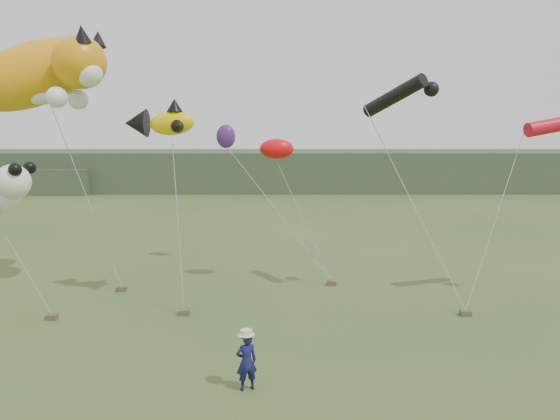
% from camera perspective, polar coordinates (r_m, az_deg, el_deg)
% --- Properties ---
extents(ground, '(120.00, 120.00, 0.00)m').
position_cam_1_polar(ground, '(15.06, -3.40, -16.24)').
color(ground, '#385123').
rests_on(ground, ground).
extents(headland, '(90.00, 13.00, 4.00)m').
position_cam_1_polar(headland, '(58.65, -4.00, 4.14)').
color(headland, '#2D3D28').
rests_on(headland, ground).
extents(festival_attendant, '(0.61, 0.51, 1.43)m').
position_cam_1_polar(festival_attendant, '(13.72, -3.52, -15.53)').
color(festival_attendant, '#131648').
rests_on(festival_attendant, ground).
extents(sandbag_anchors, '(14.30, 4.33, 0.18)m').
position_cam_1_polar(sandbag_anchors, '(20.14, -5.02, -9.51)').
color(sandbag_anchors, brown).
rests_on(sandbag_anchors, ground).
extents(cat_kite, '(6.85, 4.14, 4.03)m').
position_cam_1_polar(cat_kite, '(22.94, -23.46, 13.02)').
color(cat_kite, orange).
rests_on(cat_kite, ground).
extents(fish_kite, '(2.55, 1.73, 1.33)m').
position_cam_1_polar(fish_kite, '(19.71, -12.56, 8.95)').
color(fish_kite, yellow).
rests_on(fish_kite, ground).
extents(tube_kites, '(8.39, 2.40, 2.19)m').
position_cam_1_polar(tube_kites, '(20.95, 20.92, 9.81)').
color(tube_kites, black).
rests_on(tube_kites, ground).
extents(misc_kites, '(3.41, 3.98, 1.36)m').
position_cam_1_polar(misc_kites, '(22.83, -2.63, 6.95)').
color(misc_kites, red).
rests_on(misc_kites, ground).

